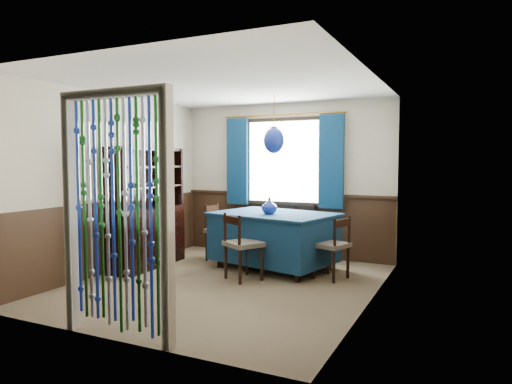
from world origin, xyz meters
The scene contains 22 objects.
floor centered at (0.00, 0.00, 0.00)m, with size 4.00×4.00×0.00m, color brown.
ceiling centered at (0.00, 0.00, 2.50)m, with size 4.00×4.00×0.00m, color silver.
wall_back centered at (0.00, 2.00, 1.25)m, with size 3.60×3.60×0.00m, color beige.
wall_front centered at (0.00, -2.00, 1.25)m, with size 3.60×3.60×0.00m, color beige.
wall_left centered at (-1.80, 0.00, 1.25)m, with size 4.00×4.00×0.00m, color beige.
wall_right centered at (1.80, 0.00, 1.25)m, with size 4.00×4.00×0.00m, color beige.
wainscot_back centered at (0.00, 1.99, 0.50)m, with size 3.60×3.60×0.00m, color #342113.
wainscot_front centered at (0.00, -1.99, 0.50)m, with size 3.60×3.60×0.00m, color #342113.
wainscot_left centered at (-1.79, 0.00, 0.50)m, with size 4.00×4.00×0.00m, color #342113.
wainscot_right centered at (1.79, 0.00, 0.50)m, with size 4.00×4.00×0.00m, color #342113.
window centered at (0.00, 1.95, 1.55)m, with size 1.32×0.12×1.42m, color black.
doorway centered at (0.00, -1.94, 1.05)m, with size 1.16×0.12×2.18m, color silver, non-canonical shape.
dining_table centered at (0.21, 1.05, 0.47)m, with size 1.90×1.50×0.81m.
chair_near centered at (0.09, 0.28, 0.47)m, with size 0.59×0.58×0.88m.
chair_far centered at (0.34, 1.80, 0.47)m, with size 0.49×0.48×0.87m.
chair_left centered at (-0.80, 1.25, 0.47)m, with size 0.42×0.44×0.88m.
chair_right centered at (1.15, 0.84, 0.45)m, with size 0.50×0.52×0.84m.
sideboard centered at (-1.55, 0.35, 0.61)m, with size 0.49×1.35×1.75m.
pendant_lamp centered at (0.21, 1.05, 1.85)m, with size 0.30×0.30×0.83m.
vase_table centered at (0.21, 0.90, 0.92)m, with size 0.20×0.20×0.21m, color navy.
bowl_shelf centered at (-1.49, 0.16, 1.22)m, with size 0.22×0.22×0.05m, color beige.
vase_sideboard centered at (-1.49, 0.67, 0.96)m, with size 0.17×0.17×0.17m, color beige.
Camera 1 is at (2.78, -4.98, 1.57)m, focal length 32.00 mm.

